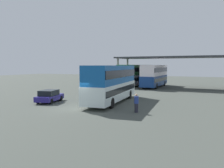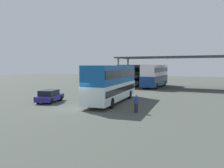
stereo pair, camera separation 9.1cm
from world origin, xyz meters
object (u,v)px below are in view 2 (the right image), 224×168
(double_decker_main, at_px, (112,82))
(double_decker_mid_row, at_px, (155,75))
(parked_hatchback, at_px, (50,96))
(pedestrian_waiting, at_px, (136,103))
(double_decker_near_canopy, at_px, (136,74))

(double_decker_main, relative_size, double_decker_mid_row, 1.02)
(double_decker_main, relative_size, parked_hatchback, 2.77)
(parked_hatchback, distance_m, pedestrian_waiting, 10.54)
(parked_hatchback, distance_m, double_decker_near_canopy, 23.54)
(double_decker_mid_row, relative_size, pedestrian_waiting, 6.89)
(parked_hatchback, bearing_deg, double_decker_main, -77.37)
(double_decker_main, bearing_deg, parked_hatchback, 109.09)
(double_decker_near_canopy, bearing_deg, double_decker_mid_row, -95.91)
(double_decker_near_canopy, xyz_separation_m, pedestrian_waiting, (9.13, -24.50, -1.48))
(double_decker_main, height_order, double_decker_near_canopy, double_decker_near_canopy)
(double_decker_mid_row, bearing_deg, pedestrian_waiting, -169.85)
(double_decker_main, height_order, double_decker_mid_row, double_decker_mid_row)
(double_decker_main, xyz_separation_m, double_decker_near_canopy, (-4.78, 20.37, 0.06))
(double_decker_main, distance_m, pedestrian_waiting, 6.16)
(double_decker_near_canopy, relative_size, pedestrian_waiting, 7.21)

